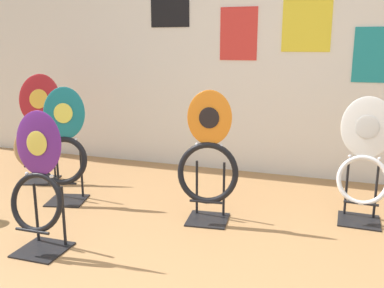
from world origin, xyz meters
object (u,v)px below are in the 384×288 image
at_px(toilet_seat_display_teal_sax, 64,148).
at_px(toilet_seat_display_crimson_swirl, 38,132).
at_px(toilet_seat_display_purple_note, 38,186).
at_px(toilet_seat_display_orange_sun, 208,165).
at_px(toilet_seat_display_white_plain, 364,165).

height_order(toilet_seat_display_teal_sax, toilet_seat_display_crimson_swirl, toilet_seat_display_crimson_swirl).
distance_m(toilet_seat_display_purple_note, toilet_seat_display_orange_sun, 1.10).
bearing_deg(toilet_seat_display_crimson_swirl, toilet_seat_display_teal_sax, -35.13).
height_order(toilet_seat_display_white_plain, toilet_seat_display_teal_sax, toilet_seat_display_teal_sax).
height_order(toilet_seat_display_purple_note, toilet_seat_display_teal_sax, toilet_seat_display_teal_sax).
bearing_deg(toilet_seat_display_teal_sax, toilet_seat_display_orange_sun, -0.46).
distance_m(toilet_seat_display_orange_sun, toilet_seat_display_crimson_swirl, 1.75).
relative_size(toilet_seat_display_purple_note, toilet_seat_display_teal_sax, 0.94).
bearing_deg(toilet_seat_display_purple_note, toilet_seat_display_teal_sax, 115.42).
height_order(toilet_seat_display_white_plain, toilet_seat_display_orange_sun, toilet_seat_display_orange_sun).
relative_size(toilet_seat_display_purple_note, toilet_seat_display_orange_sun, 0.92).
relative_size(toilet_seat_display_orange_sun, toilet_seat_display_teal_sax, 1.02).
bearing_deg(toilet_seat_display_teal_sax, toilet_seat_display_purple_note, -64.58).
xyz_separation_m(toilet_seat_display_purple_note, toilet_seat_display_orange_sun, (0.81, 0.75, 0.00)).
relative_size(toilet_seat_display_white_plain, toilet_seat_display_teal_sax, 0.97).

